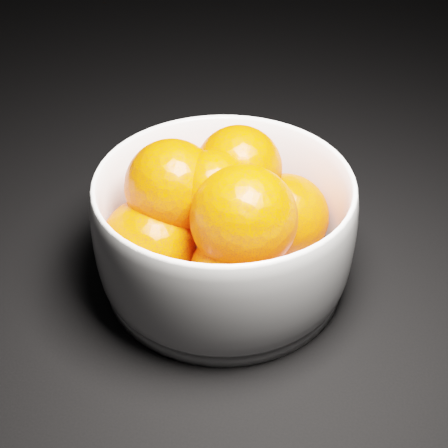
# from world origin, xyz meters

# --- Properties ---
(bowl) EXTENTS (0.25, 0.25, 0.12)m
(bowl) POSITION_xyz_m (0.25, 0.25, 0.06)
(bowl) COLOR white
(bowl) RESTS_ON ground
(orange_pile) EXTENTS (0.21, 0.20, 0.15)m
(orange_pile) POSITION_xyz_m (0.25, 0.24, 0.08)
(orange_pile) COLOR #F13F00
(orange_pile) RESTS_ON bowl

